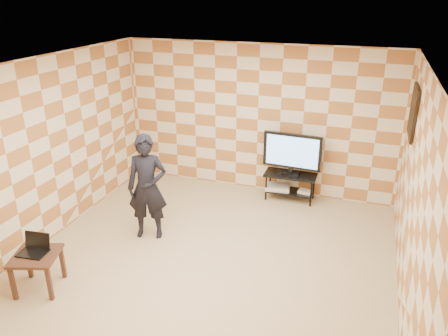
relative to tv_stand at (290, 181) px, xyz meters
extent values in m
plane|color=tan|center=(-0.71, -2.21, -0.36)|extent=(5.00, 5.00, 0.00)
cube|color=beige|center=(-0.71, 0.29, 0.99)|extent=(5.00, 0.02, 2.70)
cube|color=beige|center=(-0.71, -4.71, 0.99)|extent=(5.00, 0.02, 2.70)
cube|color=beige|center=(-3.21, -2.21, 0.99)|extent=(0.02, 5.00, 2.70)
cube|color=beige|center=(1.79, -2.21, 0.99)|extent=(0.02, 5.00, 2.70)
cube|color=white|center=(-0.71, -2.21, 2.34)|extent=(5.00, 5.00, 0.02)
cube|color=black|center=(1.76, -0.66, 1.59)|extent=(0.04, 0.72, 0.72)
cube|color=black|center=(1.76, -0.66, 1.59)|extent=(0.04, 0.03, 0.68)
cube|color=black|center=(1.76, -0.66, 1.59)|extent=(0.04, 0.68, 0.03)
cube|color=black|center=(0.00, 0.00, 0.12)|extent=(0.91, 0.41, 0.04)
cube|color=black|center=(0.00, 0.00, -0.20)|extent=(0.82, 0.36, 0.03)
cylinder|color=black|center=(-0.40, -0.16, -0.11)|extent=(0.03, 0.03, 0.50)
cylinder|color=black|center=(-0.40, 0.16, -0.11)|extent=(0.03, 0.03, 0.50)
cylinder|color=black|center=(0.40, -0.16, -0.11)|extent=(0.03, 0.03, 0.50)
cylinder|color=black|center=(0.40, 0.16, -0.11)|extent=(0.03, 0.03, 0.50)
cube|color=black|center=(0.00, 0.00, 0.15)|extent=(0.31, 0.21, 0.03)
cube|color=black|center=(0.00, 0.00, 0.21)|extent=(0.08, 0.06, 0.09)
cube|color=black|center=(0.00, 0.00, 0.57)|extent=(1.02, 0.13, 0.62)
cube|color=#6895D3|center=(0.00, -0.04, 0.57)|extent=(0.91, 0.06, 0.54)
cube|color=silver|center=(-0.22, -0.01, -0.16)|extent=(0.47, 0.36, 0.07)
cube|color=silver|center=(0.27, -0.01, -0.17)|extent=(0.25, 0.20, 0.05)
cube|color=#331F13|center=(-2.53, -3.53, 0.12)|extent=(0.68, 0.68, 0.04)
cube|color=#331F13|center=(-2.67, -3.81, -0.13)|extent=(0.06, 0.06, 0.46)
cube|color=#331F13|center=(-2.81, -3.39, -0.13)|extent=(0.06, 0.06, 0.46)
cube|color=#331F13|center=(-2.24, -3.68, -0.13)|extent=(0.06, 0.06, 0.46)
cube|color=#331F13|center=(-2.38, -3.25, -0.13)|extent=(0.06, 0.06, 0.46)
cube|color=black|center=(-2.57, -3.52, 0.14)|extent=(0.37, 0.28, 0.02)
cube|color=black|center=(-2.58, -3.40, 0.26)|extent=(0.35, 0.09, 0.22)
imported|color=black|center=(-1.80, -1.92, 0.45)|extent=(0.68, 0.54, 1.62)
camera|label=1|loc=(1.17, -7.11, 3.20)|focal=35.00mm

